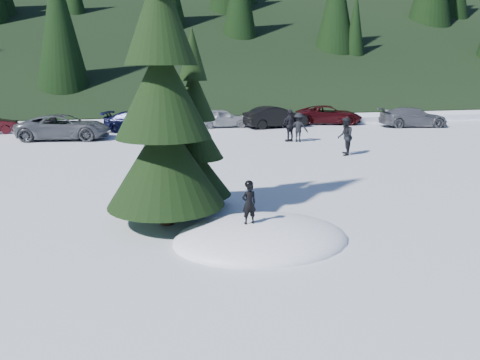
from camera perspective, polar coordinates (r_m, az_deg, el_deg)
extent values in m
plane|color=white|center=(11.90, 2.61, -7.29)|extent=(200.00, 200.00, 0.00)
ellipsoid|color=white|center=(11.90, 2.61, -7.29)|extent=(4.48, 3.52, 0.96)
cylinder|color=black|center=(13.00, -8.95, -2.36)|extent=(0.38, 0.38, 1.40)
cone|color=black|center=(12.74, -9.13, 2.36)|extent=(3.20, 3.20, 2.46)
cone|color=black|center=(12.52, -9.46, 10.74)|extent=(2.54, 2.54, 2.46)
cone|color=black|center=(12.56, -9.81, 19.24)|extent=(1.88, 1.88, 2.46)
cylinder|color=black|center=(14.50, -5.44, -1.39)|extent=(0.26, 0.26, 1.00)
cone|color=black|center=(14.34, -5.49, 1.16)|extent=(2.20, 2.20, 1.52)
cone|color=black|center=(14.13, -5.60, 5.71)|extent=(1.75, 1.75, 1.52)
cone|color=black|center=(14.02, -5.71, 10.37)|extent=(1.29, 1.29, 1.52)
cone|color=black|center=(14.00, -5.83, 15.07)|extent=(0.84, 0.84, 1.52)
imported|color=black|center=(11.45, 1.10, -2.89)|extent=(0.40, 0.29, 1.02)
imported|color=black|center=(23.43, 12.69, 5.21)|extent=(1.01, 1.11, 1.85)
imported|color=black|center=(27.19, 6.13, 6.62)|extent=(1.17, 0.75, 1.86)
imported|color=black|center=(27.18, 7.16, 6.39)|extent=(1.25, 1.09, 1.67)
imported|color=#53565B|center=(29.76, -20.63, 6.06)|extent=(5.62, 3.21, 1.48)
imported|color=black|center=(31.75, -12.19, 6.95)|extent=(5.06, 3.53, 1.36)
imported|color=#989DA0|center=(33.51, -2.22, 7.56)|extent=(3.90, 1.57, 1.33)
imported|color=black|center=(33.45, 4.35, 7.66)|extent=(4.72, 2.27, 1.49)
imported|color=black|center=(36.09, 10.74, 7.82)|extent=(5.38, 3.55, 1.37)
imported|color=#53555B|center=(35.99, 20.35, 7.20)|extent=(5.04, 2.77, 1.38)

